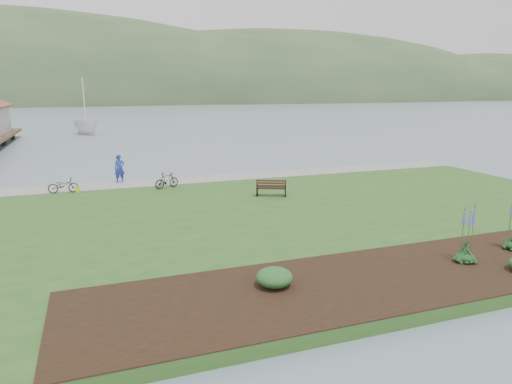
% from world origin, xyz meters
% --- Properties ---
extents(ground, '(600.00, 600.00, 0.00)m').
position_xyz_m(ground, '(0.00, 0.00, 0.00)').
color(ground, slate).
rests_on(ground, ground).
extents(lawn, '(34.00, 20.00, 0.40)m').
position_xyz_m(lawn, '(0.00, -2.00, 0.20)').
color(lawn, '#284F1C').
rests_on(lawn, ground).
extents(shoreline_path, '(34.00, 2.20, 0.03)m').
position_xyz_m(shoreline_path, '(0.00, 6.90, 0.42)').
color(shoreline_path, gray).
rests_on(shoreline_path, lawn).
extents(garden_bed, '(24.00, 4.40, 0.04)m').
position_xyz_m(garden_bed, '(3.00, -9.80, 0.42)').
color(garden_bed, black).
rests_on(garden_bed, lawn).
extents(far_hillside, '(580.00, 80.00, 38.00)m').
position_xyz_m(far_hillside, '(20.00, 170.00, 0.00)').
color(far_hillside, '#354F2C').
rests_on(far_hillside, ground).
extents(park_bench, '(1.66, 1.20, 0.96)m').
position_xyz_m(park_bench, '(1.12, 1.21, 0.88)').
color(park_bench, black).
rests_on(park_bench, lawn).
extents(person, '(0.80, 0.60, 2.02)m').
position_xyz_m(person, '(-6.19, 7.50, 1.41)').
color(person, '#203595').
rests_on(person, lawn).
extents(bicycle_a, '(0.65, 1.61, 0.83)m').
position_xyz_m(bicycle_a, '(-9.28, 5.78, 0.81)').
color(bicycle_a, black).
rests_on(bicycle_a, lawn).
extents(bicycle_b, '(0.97, 1.54, 0.90)m').
position_xyz_m(bicycle_b, '(-3.77, 5.07, 0.85)').
color(bicycle_b, black).
rests_on(bicycle_b, lawn).
extents(sailboat, '(12.01, 12.07, 23.18)m').
position_xyz_m(sailboat, '(-8.29, 43.11, 0.00)').
color(sailboat, silver).
rests_on(sailboat, ground).
extents(pannier, '(0.20, 0.30, 0.32)m').
position_xyz_m(pannier, '(-8.58, 5.77, 0.56)').
color(pannier, gold).
rests_on(pannier, lawn).
extents(echium_0, '(0.62, 0.62, 2.11)m').
position_xyz_m(echium_0, '(3.66, -9.68, 1.24)').
color(echium_0, '#14391B').
rests_on(echium_0, garden_bed).
extents(shrub_0, '(1.07, 1.07, 0.53)m').
position_xyz_m(shrub_0, '(-2.94, -9.33, 0.71)').
color(shrub_0, '#1E4C21').
rests_on(shrub_0, garden_bed).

